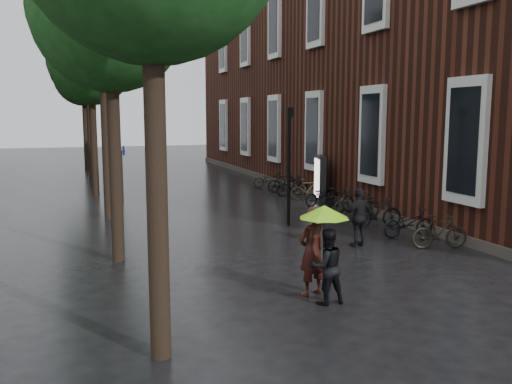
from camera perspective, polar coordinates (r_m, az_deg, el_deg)
name	(u,v)px	position (r m, az deg, el deg)	size (l,w,h in m)	color
ground	(418,346)	(9.51, 16.65, -15.30)	(120.00, 120.00, 0.00)	black
brick_building	(367,73)	(30.86, 11.65, 12.15)	(10.20, 33.20, 12.00)	#38160F
street_trees	(95,49)	(23.11, -16.58, 14.27)	(4.33, 34.03, 8.91)	black
person_burgundy	(312,251)	(11.30, 5.90, -6.20)	(0.69, 0.45, 1.88)	black
person_black	(327,266)	(10.89, 7.44, -7.76)	(0.74, 0.58, 1.52)	black
lime_umbrella	(324,212)	(10.84, 7.19, -2.08)	(1.03, 1.03, 1.52)	black
pedestrian_walking	(359,217)	(15.66, 10.82, -2.64)	(0.99, 0.41, 1.69)	black
parked_bicycles	(329,197)	(21.75, 7.74, -0.55)	(2.02, 14.28, 1.04)	black
ad_lightbox	(320,179)	(23.44, 6.74, 1.39)	(0.30, 1.33, 2.01)	black
lamp_post	(289,154)	(18.22, 3.48, 3.96)	(0.20, 0.20, 3.98)	black
cycle_sign	(123,164)	(24.49, -13.83, 2.87)	(0.13, 0.44, 2.41)	#262628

